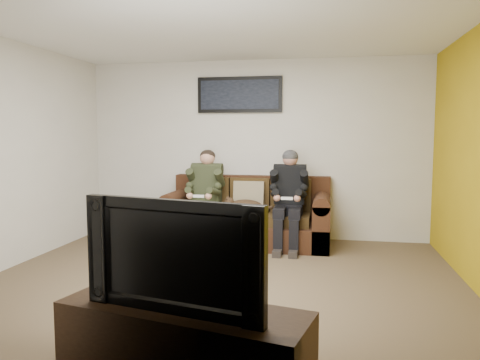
% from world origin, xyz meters
% --- Properties ---
extents(floor, '(5.00, 5.00, 0.00)m').
position_xyz_m(floor, '(0.00, 0.00, 0.00)').
color(floor, brown).
rests_on(floor, ground).
extents(ceiling, '(5.00, 5.00, 0.00)m').
position_xyz_m(ceiling, '(0.00, 0.00, 2.60)').
color(ceiling, silver).
rests_on(ceiling, ground).
extents(wall_back, '(5.00, 0.00, 5.00)m').
position_xyz_m(wall_back, '(0.00, 2.25, 1.30)').
color(wall_back, beige).
rests_on(wall_back, ground).
extents(wall_front, '(5.00, 0.00, 5.00)m').
position_xyz_m(wall_front, '(0.00, -2.25, 1.30)').
color(wall_front, beige).
rests_on(wall_front, ground).
extents(sofa, '(2.26, 0.98, 0.92)m').
position_xyz_m(sofa, '(-0.02, 1.83, 0.35)').
color(sofa, '#381E11').
rests_on(sofa, ground).
extents(throw_pillow, '(0.43, 0.21, 0.43)m').
position_xyz_m(throw_pillow, '(-0.02, 1.87, 0.66)').
color(throw_pillow, '#867658').
rests_on(throw_pillow, sofa).
extents(throw_blanket, '(0.46, 0.23, 0.08)m').
position_xyz_m(throw_blanket, '(-0.71, 2.11, 0.92)').
color(throw_blanket, gray).
rests_on(throw_blanket, sofa).
extents(person_left, '(0.51, 0.87, 1.31)m').
position_xyz_m(person_left, '(-0.60, 1.64, 0.74)').
color(person_left, olive).
rests_on(person_left, sofa).
extents(person_right, '(0.51, 0.86, 1.32)m').
position_xyz_m(person_right, '(0.56, 1.64, 0.74)').
color(person_right, black).
rests_on(person_right, sofa).
extents(cat, '(0.66, 0.26, 0.24)m').
position_xyz_m(cat, '(-0.05, 1.63, 0.55)').
color(cat, '#48301C').
rests_on(cat, sofa).
extents(framed_poster, '(1.25, 0.05, 0.52)m').
position_xyz_m(framed_poster, '(-0.22, 2.22, 2.10)').
color(framed_poster, black).
rests_on(framed_poster, wall_back).
extents(tv_stand, '(1.63, 0.83, 0.49)m').
position_xyz_m(tv_stand, '(0.22, -1.95, 0.24)').
color(tv_stand, black).
rests_on(tv_stand, ground).
extents(television, '(1.17, 0.41, 0.67)m').
position_xyz_m(television, '(0.22, -1.95, 0.82)').
color(television, black).
rests_on(television, tv_stand).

